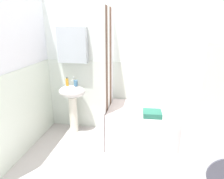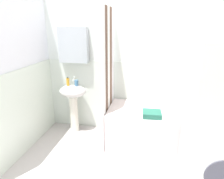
% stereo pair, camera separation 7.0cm
% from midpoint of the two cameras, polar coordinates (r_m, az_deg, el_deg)
% --- Properties ---
extents(wall_back_tiled, '(3.60, 0.18, 2.40)m').
position_cam_midpoint_polar(wall_back_tiled, '(3.31, 7.23, 6.58)').
color(wall_back_tiled, white).
rests_on(wall_back_tiled, ground_plane).
extents(wall_left_tiled, '(0.07, 1.81, 2.40)m').
position_cam_midpoint_polar(wall_left_tiled, '(2.97, -24.84, 3.34)').
color(wall_left_tiled, white).
rests_on(wall_left_tiled, ground_plane).
extents(sink, '(0.44, 0.34, 0.82)m').
position_cam_midpoint_polar(sink, '(3.45, -10.20, -2.35)').
color(sink, white).
rests_on(sink, ground_plane).
extents(faucet, '(0.03, 0.12, 0.12)m').
position_cam_midpoint_polar(faucet, '(3.44, -9.96, 2.49)').
color(faucet, silver).
rests_on(faucet, sink).
extents(soap_dispenser, '(0.05, 0.05, 0.14)m').
position_cam_midpoint_polar(soap_dispenser, '(3.37, -11.60, 2.13)').
color(soap_dispenser, gold).
rests_on(soap_dispenser, sink).
extents(toothbrush_cup, '(0.06, 0.06, 0.09)m').
position_cam_midpoint_polar(toothbrush_cup, '(3.35, -9.30, 1.84)').
color(toothbrush_cup, teal).
rests_on(toothbrush_cup, sink).
extents(bathtub, '(1.55, 0.72, 0.58)m').
position_cam_midpoint_polar(bathtub, '(3.21, 13.96, -10.39)').
color(bathtub, silver).
rests_on(bathtub, ground_plane).
extents(shower_curtain, '(0.01, 0.72, 2.00)m').
position_cam_midpoint_polar(shower_curtain, '(2.99, -0.30, 2.81)').
color(shower_curtain, white).
rests_on(shower_curtain, ground_plane).
extents(conditioner_bottle, '(0.06, 0.06, 0.24)m').
position_cam_midpoint_polar(conditioner_bottle, '(3.43, 25.64, -2.48)').
color(conditioner_bottle, '#C04A6B').
rests_on(conditioner_bottle, bathtub).
extents(shampoo_bottle, '(0.05, 0.05, 0.16)m').
position_cam_midpoint_polar(shampoo_bottle, '(3.39, 23.55, -3.09)').
color(shampoo_bottle, gold).
rests_on(shampoo_bottle, bathtub).
extents(body_wash_bottle, '(0.06, 0.06, 0.20)m').
position_cam_midpoint_polar(body_wash_bottle, '(3.40, 22.52, -2.59)').
color(body_wash_bottle, '#217A4F').
rests_on(body_wash_bottle, bathtub).
extents(towel_folded, '(0.26, 0.23, 0.07)m').
position_cam_midpoint_polar(towel_folded, '(2.85, 11.76, -6.70)').
color(towel_folded, '#286957').
rests_on(towel_folded, bathtub).
extents(washer_dryer_stack, '(0.63, 0.62, 1.65)m').
position_cam_midpoint_polar(washer_dryer_stack, '(2.34, 28.78, -8.62)').
color(washer_dryer_stack, white).
rests_on(washer_dryer_stack, ground_plane).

